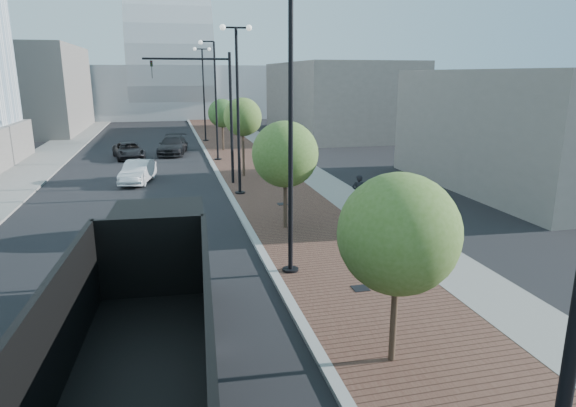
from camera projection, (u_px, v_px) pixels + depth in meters
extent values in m
cube|color=#4C2D23|center=(243.00, 149.00, 46.29)|extent=(7.00, 140.00, 0.12)
cube|color=slate|center=(271.00, 147.00, 46.91)|extent=(2.40, 140.00, 0.13)
cube|color=gray|center=(205.00, 150.00, 45.49)|extent=(0.30, 140.00, 0.14)
cube|color=slate|center=(50.00, 155.00, 42.51)|extent=(4.00, 140.00, 0.12)
cube|color=black|center=(160.00, 254.00, 14.41)|extent=(2.70, 2.80, 2.65)
cube|color=black|center=(165.00, 263.00, 16.06)|extent=(2.47, 0.66, 1.32)
cube|color=black|center=(158.00, 297.00, 13.15)|extent=(2.59, 0.97, 0.51)
cube|color=black|center=(35.00, 373.00, 7.33)|extent=(0.71, 9.35, 2.04)
cube|color=black|center=(210.00, 356.00, 7.76)|extent=(0.71, 9.35, 2.04)
cube|color=black|center=(151.00, 259.00, 11.87)|extent=(2.55, 0.28, 2.04)
cylinder|color=black|center=(122.00, 303.00, 13.95)|extent=(0.37, 1.14, 1.12)
cylinder|color=silver|center=(122.00, 303.00, 13.95)|extent=(0.38, 0.63, 0.61)
cylinder|color=black|center=(200.00, 297.00, 14.31)|extent=(0.37, 1.14, 1.12)
cylinder|color=silver|center=(200.00, 297.00, 14.31)|extent=(0.38, 0.63, 0.61)
cylinder|color=black|center=(129.00, 280.00, 15.47)|extent=(0.37, 1.14, 1.12)
cylinder|color=silver|center=(129.00, 280.00, 15.47)|extent=(0.38, 0.63, 0.61)
cylinder|color=black|center=(199.00, 275.00, 15.84)|extent=(0.37, 1.14, 1.12)
cylinder|color=silver|center=(199.00, 275.00, 15.84)|extent=(0.38, 0.63, 0.61)
cylinder|color=black|center=(101.00, 367.00, 10.90)|extent=(0.37, 1.14, 1.12)
cylinder|color=silver|center=(101.00, 367.00, 10.90)|extent=(0.38, 0.63, 0.61)
cylinder|color=black|center=(201.00, 357.00, 11.26)|extent=(0.37, 1.14, 1.12)
cylinder|color=silver|center=(201.00, 357.00, 11.26)|extent=(0.38, 0.63, 0.61)
cylinder|color=black|center=(110.00, 339.00, 12.04)|extent=(0.37, 1.14, 1.12)
cylinder|color=silver|center=(110.00, 339.00, 12.04)|extent=(0.38, 0.63, 0.61)
cylinder|color=black|center=(200.00, 331.00, 12.41)|extent=(0.37, 1.14, 1.12)
cylinder|color=silver|center=(200.00, 331.00, 12.41)|extent=(0.38, 0.63, 0.61)
imported|color=silver|center=(138.00, 172.00, 31.90)|extent=(2.29, 4.46, 1.40)
imported|color=black|center=(129.00, 151.00, 41.10)|extent=(3.01, 4.99, 1.30)
imported|color=black|center=(173.00, 145.00, 43.28)|extent=(2.93, 5.58, 1.54)
imported|color=black|center=(358.00, 192.00, 25.37)|extent=(0.74, 0.56, 1.84)
cylinder|color=black|center=(290.00, 271.00, 17.40)|extent=(0.56, 0.56, 0.20)
cylinder|color=black|center=(291.00, 141.00, 16.27)|extent=(0.16, 0.16, 9.00)
cylinder|color=black|center=(240.00, 194.00, 28.69)|extent=(0.56, 0.56, 0.20)
cylinder|color=black|center=(238.00, 114.00, 27.56)|extent=(0.16, 0.16, 9.00)
cylinder|color=black|center=(236.00, 28.00, 26.43)|extent=(1.40, 0.10, 0.10)
sphere|color=silver|center=(223.00, 27.00, 26.27)|extent=(0.32, 0.32, 0.32)
sphere|color=silver|center=(249.00, 28.00, 26.59)|extent=(0.32, 0.32, 0.32)
cylinder|color=black|center=(218.00, 160.00, 39.98)|extent=(0.56, 0.56, 0.20)
cylinder|color=black|center=(216.00, 102.00, 38.84)|extent=(0.16, 0.16, 9.00)
cylinder|color=black|center=(207.00, 41.00, 37.60)|extent=(1.00, 0.10, 0.10)
sphere|color=silver|center=(200.00, 42.00, 37.50)|extent=(0.32, 0.32, 0.32)
cylinder|color=black|center=(206.00, 141.00, 51.26)|extent=(0.56, 0.56, 0.20)
cylinder|color=black|center=(204.00, 96.00, 50.13)|extent=(0.16, 0.16, 9.00)
cylinder|color=black|center=(202.00, 49.00, 49.00)|extent=(1.40, 0.10, 0.10)
sphere|color=silver|center=(195.00, 49.00, 48.84)|extent=(0.32, 0.32, 0.32)
sphere|color=silver|center=(209.00, 49.00, 49.16)|extent=(0.32, 0.32, 0.32)
cylinder|color=black|center=(231.00, 120.00, 30.53)|extent=(0.18, 0.18, 8.00)
cylinder|color=black|center=(187.00, 59.00, 29.06)|extent=(5.00, 0.12, 0.12)
imported|color=black|center=(152.00, 69.00, 28.75)|extent=(0.16, 0.20, 1.00)
cylinder|color=#382619|center=(394.00, 305.00, 11.63)|extent=(0.16, 0.16, 3.06)
sphere|color=#416021|center=(399.00, 234.00, 11.19)|extent=(2.77, 2.77, 2.77)
sphere|color=#416021|center=(408.00, 238.00, 11.62)|extent=(1.94, 1.94, 1.94)
sphere|color=#416021|center=(393.00, 225.00, 10.76)|extent=(1.66, 1.66, 1.66)
cylinder|color=#382619|center=(285.00, 195.00, 21.96)|extent=(0.16, 0.16, 3.17)
sphere|color=#416422|center=(285.00, 154.00, 21.51)|extent=(2.87, 2.87, 2.87)
sphere|color=#416422|center=(292.00, 158.00, 21.94)|extent=(2.01, 2.01, 2.01)
sphere|color=#416422|center=(280.00, 148.00, 21.08)|extent=(1.72, 1.72, 1.72)
cylinder|color=#382619|center=(243.00, 150.00, 33.17)|extent=(0.16, 0.16, 3.76)
sphere|color=#466623|center=(243.00, 117.00, 32.64)|extent=(2.50, 2.50, 2.50)
sphere|color=#466623|center=(248.00, 121.00, 33.08)|extent=(1.75, 1.75, 1.75)
sphere|color=#466623|center=(239.00, 112.00, 32.19)|extent=(1.50, 1.50, 1.50)
cylinder|color=#382619|center=(223.00, 134.00, 44.53)|extent=(0.16, 0.16, 3.17)
sphere|color=#264C1A|center=(222.00, 113.00, 44.08)|extent=(2.49, 2.49, 2.49)
sphere|color=#264C1A|center=(226.00, 115.00, 44.51)|extent=(1.74, 1.74, 1.74)
sphere|color=#264C1A|center=(219.00, 110.00, 43.65)|extent=(1.49, 1.49, 1.49)
cube|color=#A7ADB2|center=(171.00, 90.00, 86.37)|extent=(50.00, 28.00, 8.00)
cube|color=slate|center=(17.00, 89.00, 58.48)|extent=(14.00, 20.00, 10.00)
cube|color=#615C57|center=(336.00, 99.00, 57.57)|extent=(12.00, 22.00, 8.00)
cube|color=#66605B|center=(532.00, 130.00, 29.94)|extent=(10.00, 16.00, 7.00)
cube|color=black|center=(360.00, 288.00, 15.93)|extent=(0.50, 0.50, 0.02)
cube|color=black|center=(282.00, 204.00, 26.27)|extent=(0.50, 0.50, 0.02)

